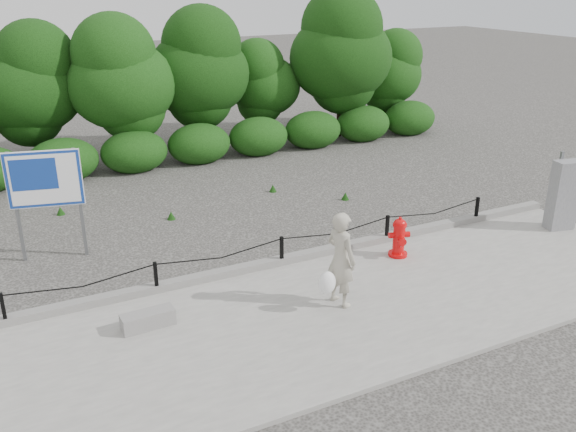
% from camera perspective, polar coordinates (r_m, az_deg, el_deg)
% --- Properties ---
extents(ground, '(90.00, 90.00, 0.00)m').
position_cam_1_polar(ground, '(12.09, -0.59, -4.91)').
color(ground, '#2D2B28').
rests_on(ground, ground).
extents(sidewalk, '(14.00, 4.00, 0.08)m').
position_cam_1_polar(sidewalk, '(10.53, 4.27, -9.07)').
color(sidewalk, gray).
rests_on(sidewalk, ground).
extents(curb, '(14.00, 0.22, 0.14)m').
position_cam_1_polar(curb, '(12.06, -0.70, -4.18)').
color(curb, slate).
rests_on(curb, sidewalk).
extents(chain_barrier, '(10.06, 0.06, 0.60)m').
position_cam_1_polar(chain_barrier, '(11.89, -0.60, -2.95)').
color(chain_barrier, black).
rests_on(chain_barrier, sidewalk).
extents(treeline, '(20.03, 3.72, 4.96)m').
position_cam_1_polar(treeline, '(19.60, -10.40, 12.90)').
color(treeline, black).
rests_on(treeline, ground).
extents(fire_hydrant, '(0.49, 0.50, 0.84)m').
position_cam_1_polar(fire_hydrant, '(12.46, 10.35, -2.00)').
color(fire_hydrant, red).
rests_on(fire_hydrant, sidewalk).
extents(pedestrian, '(0.77, 0.69, 1.69)m').
position_cam_1_polar(pedestrian, '(10.36, 4.90, -4.18)').
color(pedestrian, '#A8A190').
rests_on(pedestrian, sidewalk).
extents(concrete_block, '(0.87, 0.33, 0.27)m').
position_cam_1_polar(concrete_block, '(10.24, -12.97, -9.42)').
color(concrete_block, gray).
rests_on(concrete_block, sidewalk).
extents(utility_cabinet, '(0.66, 0.49, 1.73)m').
position_cam_1_polar(utility_cabinet, '(14.78, 24.37, 1.79)').
color(utility_cabinet, gray).
rests_on(utility_cabinet, sidewalk).
extents(advertising_sign, '(1.40, 0.41, 2.28)m').
position_cam_1_polar(advertising_sign, '(12.81, -21.81, 2.80)').
color(advertising_sign, slate).
rests_on(advertising_sign, ground).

